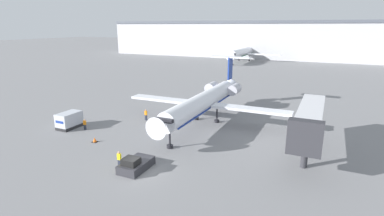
{
  "coord_description": "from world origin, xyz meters",
  "views": [
    {
      "loc": [
        16.91,
        -23.0,
        14.63
      ],
      "look_at": [
        0.0,
        13.7,
        3.51
      ],
      "focal_mm": 28.0,
      "sensor_mm": 36.0,
      "label": 1
    }
  ],
  "objects_px": {
    "luggage_cart": "(69,120)",
    "airplane_parked_far_left": "(244,52)",
    "traffic_cone_left": "(95,140)",
    "airplane_main": "(205,100)",
    "worker_near_tug": "(119,159)",
    "pushback_tug": "(136,164)",
    "worker_by_wing": "(146,114)",
    "worker_on_apron": "(85,124)",
    "jet_bridge": "(310,120)"
  },
  "relations": [
    {
      "from": "luggage_cart",
      "to": "airplane_parked_far_left",
      "type": "relative_size",
      "value": 0.09
    },
    {
      "from": "traffic_cone_left",
      "to": "airplane_parked_far_left",
      "type": "xyz_separation_m",
      "value": [
        -7.4,
        99.08,
        3.56
      ]
    },
    {
      "from": "airplane_main",
      "to": "worker_near_tug",
      "type": "bearing_deg",
      "value": -97.38
    },
    {
      "from": "pushback_tug",
      "to": "airplane_parked_far_left",
      "type": "relative_size",
      "value": 0.11
    },
    {
      "from": "pushback_tug",
      "to": "worker_by_wing",
      "type": "bearing_deg",
      "value": 119.65
    },
    {
      "from": "worker_on_apron",
      "to": "jet_bridge",
      "type": "distance_m",
      "value": 30.46
    },
    {
      "from": "airplane_main",
      "to": "traffic_cone_left",
      "type": "distance_m",
      "value": 17.27
    },
    {
      "from": "airplane_main",
      "to": "pushback_tug",
      "type": "xyz_separation_m",
      "value": [
        -0.47,
        -17.97,
        -2.96
      ]
    },
    {
      "from": "jet_bridge",
      "to": "worker_near_tug",
      "type": "bearing_deg",
      "value": -147.96
    },
    {
      "from": "worker_near_tug",
      "to": "traffic_cone_left",
      "type": "distance_m",
      "value": 8.73
    },
    {
      "from": "luggage_cart",
      "to": "worker_near_tug",
      "type": "relative_size",
      "value": 1.97
    },
    {
      "from": "worker_on_apron",
      "to": "traffic_cone_left",
      "type": "relative_size",
      "value": 2.39
    },
    {
      "from": "luggage_cart",
      "to": "worker_on_apron",
      "type": "height_order",
      "value": "luggage_cart"
    },
    {
      "from": "airplane_main",
      "to": "traffic_cone_left",
      "type": "height_order",
      "value": "airplane_main"
    },
    {
      "from": "worker_by_wing",
      "to": "jet_bridge",
      "type": "relative_size",
      "value": 0.13
    },
    {
      "from": "airplane_main",
      "to": "pushback_tug",
      "type": "distance_m",
      "value": 18.22
    },
    {
      "from": "pushback_tug",
      "to": "worker_on_apron",
      "type": "bearing_deg",
      "value": 152.47
    },
    {
      "from": "airplane_main",
      "to": "airplane_parked_far_left",
      "type": "relative_size",
      "value": 0.74
    },
    {
      "from": "pushback_tug",
      "to": "airplane_parked_far_left",
      "type": "xyz_separation_m",
      "value": [
        -16.77,
        103.24,
        3.27
      ]
    },
    {
      "from": "traffic_cone_left",
      "to": "jet_bridge",
      "type": "bearing_deg",
      "value": 14.91
    },
    {
      "from": "pushback_tug",
      "to": "worker_near_tug",
      "type": "height_order",
      "value": "worker_near_tug"
    },
    {
      "from": "luggage_cart",
      "to": "jet_bridge",
      "type": "bearing_deg",
      "value": 6.82
    },
    {
      "from": "pushback_tug",
      "to": "worker_on_apron",
      "type": "relative_size",
      "value": 2.49
    },
    {
      "from": "worker_on_apron",
      "to": "worker_near_tug",
      "type": "bearing_deg",
      "value": -32.05
    },
    {
      "from": "worker_near_tug",
      "to": "worker_on_apron",
      "type": "height_order",
      "value": "worker_near_tug"
    },
    {
      "from": "jet_bridge",
      "to": "pushback_tug",
      "type": "bearing_deg",
      "value": -145.71
    },
    {
      "from": "traffic_cone_left",
      "to": "jet_bridge",
      "type": "relative_size",
      "value": 0.05
    },
    {
      "from": "luggage_cart",
      "to": "traffic_cone_left",
      "type": "xyz_separation_m",
      "value": [
        7.32,
        -2.85,
        -0.88
      ]
    },
    {
      "from": "worker_near_tug",
      "to": "airplane_main",
      "type": "bearing_deg",
      "value": 82.62
    },
    {
      "from": "pushback_tug",
      "to": "worker_on_apron",
      "type": "height_order",
      "value": "worker_on_apron"
    },
    {
      "from": "jet_bridge",
      "to": "airplane_parked_far_left",
      "type": "bearing_deg",
      "value": 109.55
    },
    {
      "from": "worker_by_wing",
      "to": "airplane_parked_far_left",
      "type": "distance_m",
      "value": 88.79
    },
    {
      "from": "worker_on_apron",
      "to": "airplane_parked_far_left",
      "type": "distance_m",
      "value": 96.02
    },
    {
      "from": "worker_near_tug",
      "to": "airplane_parked_far_left",
      "type": "bearing_deg",
      "value": 98.18
    },
    {
      "from": "worker_by_wing",
      "to": "worker_on_apron",
      "type": "relative_size",
      "value": 1.12
    },
    {
      "from": "traffic_cone_left",
      "to": "airplane_parked_far_left",
      "type": "relative_size",
      "value": 0.02
    },
    {
      "from": "worker_near_tug",
      "to": "worker_by_wing",
      "type": "bearing_deg",
      "value": 113.45
    },
    {
      "from": "worker_by_wing",
      "to": "airplane_parked_far_left",
      "type": "bearing_deg",
      "value": 95.37
    },
    {
      "from": "pushback_tug",
      "to": "worker_by_wing",
      "type": "distance_m",
      "value": 17.14
    },
    {
      "from": "worker_by_wing",
      "to": "traffic_cone_left",
      "type": "height_order",
      "value": "worker_by_wing"
    },
    {
      "from": "airplane_main",
      "to": "airplane_parked_far_left",
      "type": "height_order",
      "value": "airplane_parked_far_left"
    },
    {
      "from": "worker_near_tug",
      "to": "airplane_parked_far_left",
      "type": "xyz_separation_m",
      "value": [
        -14.88,
        103.53,
        2.89
      ]
    },
    {
      "from": "airplane_main",
      "to": "luggage_cart",
      "type": "distance_m",
      "value": 20.51
    },
    {
      "from": "jet_bridge",
      "to": "airplane_main",
      "type": "bearing_deg",
      "value": 155.59
    },
    {
      "from": "airplane_main",
      "to": "traffic_cone_left",
      "type": "bearing_deg",
      "value": -125.49
    },
    {
      "from": "worker_on_apron",
      "to": "jet_bridge",
      "type": "bearing_deg",
      "value": 6.86
    },
    {
      "from": "airplane_main",
      "to": "worker_on_apron",
      "type": "distance_m",
      "value": 18.19
    },
    {
      "from": "luggage_cart",
      "to": "worker_on_apron",
      "type": "distance_m",
      "value": 2.72
    },
    {
      "from": "airplane_parked_far_left",
      "to": "jet_bridge",
      "type": "height_order",
      "value": "airplane_parked_far_left"
    },
    {
      "from": "jet_bridge",
      "to": "traffic_cone_left",
      "type": "bearing_deg",
      "value": -165.09
    }
  ]
}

